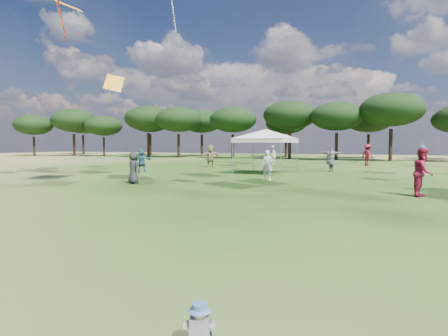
% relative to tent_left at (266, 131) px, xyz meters
% --- Properties ---
extents(tree_line, '(108.78, 17.63, 7.77)m').
position_rel_tent_left_xyz_m(tree_line, '(7.24, 25.55, 2.71)').
color(tree_line, black).
rests_on(tree_line, ground).
extents(tent_left, '(6.68, 6.68, 3.14)m').
position_rel_tent_left_xyz_m(tent_left, '(0.00, 0.00, 0.00)').
color(tent_left, gray).
rests_on(tent_left, ground).
extents(toddler, '(0.34, 0.37, 0.46)m').
position_rel_tent_left_xyz_m(toddler, '(5.00, -20.18, -2.51)').
color(toddler, '#161D32').
rests_on(toddler, ground).
extents(festival_crowd, '(30.66, 22.51, 1.92)m').
position_rel_tent_left_xyz_m(festival_crowd, '(5.72, 4.26, -1.83)').
color(festival_crowd, maroon).
rests_on(festival_crowd, ground).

